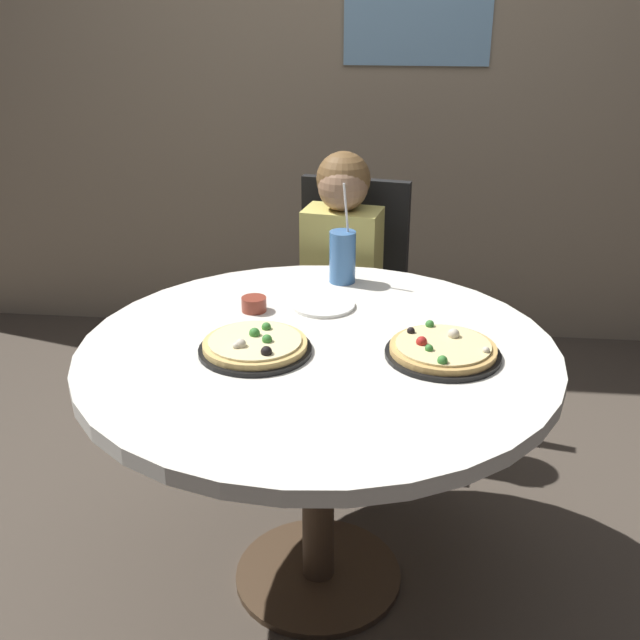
{
  "coord_description": "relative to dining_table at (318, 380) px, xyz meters",
  "views": [
    {
      "loc": [
        0.19,
        -1.75,
        1.59
      ],
      "look_at": [
        0.0,
        0.05,
        0.8
      ],
      "focal_mm": 43.17,
      "sensor_mm": 36.0,
      "label": 1
    }
  ],
  "objects": [
    {
      "name": "diner_child",
      "position": [
        -0.01,
        0.71,
        -0.17
      ],
      "size": [
        0.31,
        0.43,
        1.08
      ],
      "color": "#3F4766",
      "rests_on": "ground_plane"
    },
    {
      "name": "chair_wooden",
      "position": [
        0.02,
        0.89,
        -0.12
      ],
      "size": [
        0.46,
        0.46,
        0.95
      ],
      "color": "black",
      "rests_on": "ground_plane"
    },
    {
      "name": "wall_with_window",
      "position": [
        0.0,
        1.84,
        0.8
      ],
      "size": [
        5.2,
        0.14,
        2.9
      ],
      "color": "gray",
      "rests_on": "ground_plane"
    },
    {
      "name": "pizza_veggie",
      "position": [
        -0.15,
        -0.05,
        0.11
      ],
      "size": [
        0.28,
        0.28,
        0.05
      ],
      "color": "black",
      "rests_on": "dining_table"
    },
    {
      "name": "plate_small",
      "position": [
        -0.01,
        0.26,
        0.1
      ],
      "size": [
        0.18,
        0.18,
        0.01
      ],
      "primitive_type": "cylinder",
      "color": "white",
      "rests_on": "dining_table"
    },
    {
      "name": "ground_plane",
      "position": [
        0.0,
        0.0,
        -0.65
      ],
      "size": [
        8.0,
        8.0,
        0.0
      ],
      "primitive_type": "plane",
      "color": "#4C4238"
    },
    {
      "name": "dining_table",
      "position": [
        0.0,
        0.0,
        0.0
      ],
      "size": [
        1.22,
        1.22,
        0.75
      ],
      "color": "silver",
      "rests_on": "ground_plane"
    },
    {
      "name": "pizza_cheese",
      "position": [
        0.31,
        -0.03,
        0.11
      ],
      "size": [
        0.29,
        0.29,
        0.05
      ],
      "color": "black",
      "rests_on": "dining_table"
    },
    {
      "name": "sauce_bowl",
      "position": [
        -0.2,
        0.21,
        0.12
      ],
      "size": [
        0.07,
        0.07,
        0.04
      ],
      "primitive_type": "cylinder",
      "color": "brown",
      "rests_on": "dining_table"
    },
    {
      "name": "soda_cup",
      "position": [
        0.03,
        0.46,
        0.18
      ],
      "size": [
        0.08,
        0.08,
        0.31
      ],
      "color": "#3F72B2",
      "rests_on": "dining_table"
    }
  ]
}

